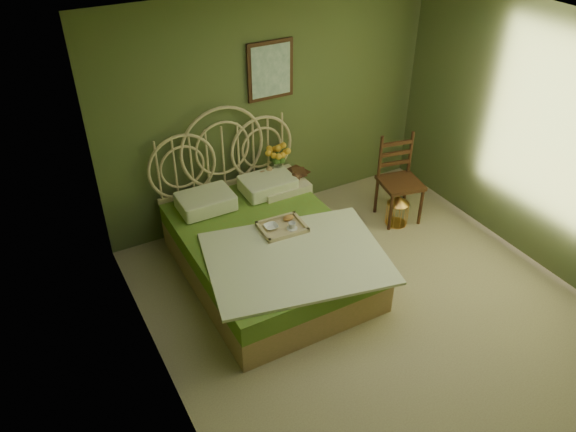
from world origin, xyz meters
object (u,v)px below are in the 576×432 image
chair (397,174)px  birdcage (397,210)px  bed (266,248)px  nightstand (279,197)px

chair → birdcage: 0.43m
chair → bed: bearing=-161.4°
bed → chair: (1.84, 0.24, 0.25)m
nightstand → birdcage: (1.22, -0.67, -0.18)m
bed → nightstand: (0.54, 0.73, 0.05)m
bed → birdcage: (1.76, 0.06, -0.13)m
nightstand → chair: 1.40m
bed → birdcage: size_ratio=6.21×
birdcage → chair: bearing=66.5°
bed → nightstand: bed is taller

